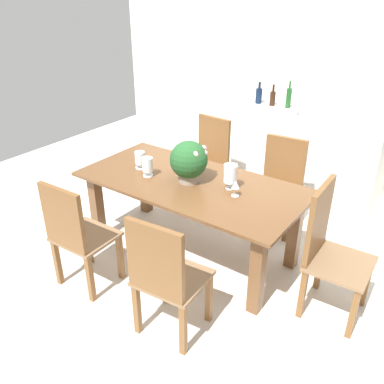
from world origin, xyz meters
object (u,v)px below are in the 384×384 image
(dining_table, at_px, (191,195))
(crystal_vase_right, at_px, (140,159))
(flower_centerpiece, at_px, (189,161))
(chair_near_left, at_px, (75,232))
(chair_foot_end, at_px, (328,245))
(chair_far_left, at_px, (208,157))
(wine_bottle_amber, at_px, (289,98))
(wine_bottle_dark, at_px, (273,98))
(kitchen_counter, at_px, (306,155))
(wine_glass, at_px, (236,185))
(wine_bottle_clear, at_px, (259,95))
(chair_far_right, at_px, (280,179))
(crystal_vase_left, at_px, (230,174))
(chair_near_right, at_px, (164,275))
(wine_bottle_green, at_px, (295,108))
(crystal_vase_center_near, at_px, (148,165))

(dining_table, xyz_separation_m, crystal_vase_right, (-0.55, -0.04, 0.24))
(flower_centerpiece, bearing_deg, chair_near_left, -114.83)
(chair_foot_end, bearing_deg, crystal_vase_right, 89.42)
(chair_far_left, relative_size, chair_foot_end, 0.94)
(crystal_vase_right, distance_m, wine_bottle_amber, 2.07)
(chair_foot_end, xyz_separation_m, wine_bottle_amber, (-1.21, 1.92, 0.53))
(chair_foot_end, bearing_deg, wine_bottle_dark, 34.71)
(kitchen_counter, bearing_deg, chair_near_left, -106.94)
(wine_glass, distance_m, wine_bottle_clear, 2.07)
(wine_glass, height_order, wine_bottle_amber, wine_bottle_amber)
(chair_far_right, xyz_separation_m, crystal_vase_left, (-0.09, -0.87, 0.36))
(chair_near_right, height_order, wine_bottle_amber, wine_bottle_amber)
(chair_foot_end, relative_size, wine_bottle_dark, 4.16)
(chair_near_right, height_order, wine_bottle_green, wine_bottle_green)
(chair_far_left, xyz_separation_m, chair_foot_end, (1.71, -0.96, 0.03))
(dining_table, height_order, wine_bottle_clear, wine_bottle_clear)
(crystal_vase_right, bearing_deg, wine_glass, 1.94)
(chair_near_left, bearing_deg, wine_bottle_green, -106.74)
(flower_centerpiece, relative_size, wine_bottle_clear, 1.44)
(chair_far_left, bearing_deg, chair_far_right, 3.64)
(chair_foot_end, distance_m, crystal_vase_left, 0.96)
(chair_near_right, xyz_separation_m, flower_centerpiece, (-0.48, 0.95, 0.39))
(wine_bottle_clear, bearing_deg, crystal_vase_right, -96.62)
(wine_bottle_amber, bearing_deg, wine_bottle_clear, -176.94)
(wine_bottle_clear, bearing_deg, kitchen_counter, -6.53)
(chair_near_right, relative_size, chair_far_right, 1.05)
(wine_bottle_amber, xyz_separation_m, wine_bottle_clear, (-0.38, -0.02, -0.02))
(chair_near_left, height_order, wine_bottle_dark, wine_bottle_dark)
(chair_foot_end, distance_m, chair_near_left, 1.96)
(wine_glass, relative_size, wine_bottle_clear, 0.54)
(kitchen_counter, xyz_separation_m, wine_bottle_green, (-0.16, -0.14, 0.58))
(chair_foot_end, bearing_deg, crystal_vase_left, 82.93)
(chair_far_left, height_order, wine_bottle_amber, wine_bottle_amber)
(chair_near_right, relative_size, wine_glass, 7.17)
(wine_glass, bearing_deg, wine_bottle_dark, 107.58)
(kitchen_counter, relative_size, wine_bottle_dark, 6.70)
(chair_far_right, height_order, crystal_vase_center_near, chair_far_right)
(kitchen_counter, bearing_deg, chair_foot_end, -64.36)
(dining_table, relative_size, wine_bottle_clear, 7.81)
(chair_near_right, height_order, chair_foot_end, chair_foot_end)
(chair_far_left, relative_size, chair_near_left, 1.02)
(chair_foot_end, bearing_deg, wine_bottle_clear, 38.15)
(crystal_vase_center_near, bearing_deg, chair_foot_end, 4.49)
(chair_far_left, relative_size, wine_bottle_green, 4.65)
(wine_bottle_clear, bearing_deg, chair_far_left, -97.15)
(wine_bottle_dark, bearing_deg, crystal_vase_center_near, -96.69)
(crystal_vase_center_near, bearing_deg, flower_centerpiece, 18.96)
(dining_table, relative_size, chair_near_right, 2.03)
(chair_far_left, distance_m, wine_bottle_green, 1.11)
(chair_near_left, height_order, wine_bottle_clear, wine_bottle_clear)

